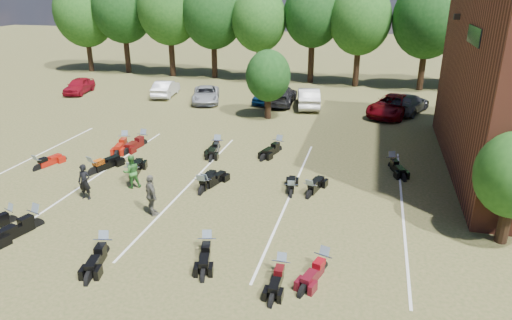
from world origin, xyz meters
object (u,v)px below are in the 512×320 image
(person_black, at_px, (85,182))
(person_grey, at_px, (151,195))
(car_0, at_px, (79,86))
(motorcycle_3, at_px, (105,254))
(motorcycle_14, at_px, (143,145))
(car_4, at_px, (268,94))
(person_green, at_px, (131,172))
(motorcycle_0, at_px, (11,222))
(motorcycle_7, at_px, (38,170))

(person_black, xyz_separation_m, person_grey, (3.64, -0.66, 0.08))
(car_0, xyz_separation_m, motorcycle_3, (16.61, -22.72, -0.69))
(car_0, bearing_deg, motorcycle_14, -53.33)
(car_4, xyz_separation_m, person_green, (-2.41, -18.07, 0.12))
(motorcycle_0, xyz_separation_m, motorcycle_3, (5.06, -1.15, 0.00))
(car_4, relative_size, motorcycle_3, 1.81)
(motorcycle_0, xyz_separation_m, motorcycle_7, (-2.81, 5.15, 0.00))
(person_green, height_order, motorcycle_14, person_green)
(motorcycle_0, bearing_deg, person_grey, 40.88)
(motorcycle_14, bearing_deg, motorcycle_0, -87.81)
(car_4, bearing_deg, person_black, -95.27)
(person_grey, relative_size, motorcycle_14, 0.76)
(car_0, distance_m, motorcycle_0, 24.48)
(motorcycle_7, xyz_separation_m, motorcycle_14, (3.47, 5.06, 0.00))
(car_0, relative_size, person_black, 2.43)
(person_green, height_order, person_grey, person_grey)
(car_0, distance_m, person_grey, 25.80)
(car_4, bearing_deg, car_0, -171.25)
(motorcycle_3, bearing_deg, person_green, 95.79)
(car_4, height_order, person_black, person_black)
(person_grey, xyz_separation_m, motorcycle_0, (-5.35, -2.08, -0.91))
(car_4, xyz_separation_m, motorcycle_14, (-4.90, -12.26, -0.69))
(person_grey, bearing_deg, person_black, 32.92)
(person_black, xyz_separation_m, person_green, (1.43, 1.65, -0.01))
(person_black, distance_m, motorcycle_7, 5.19)
(motorcycle_3, distance_m, motorcycle_7, 10.08)
(person_green, xyz_separation_m, person_grey, (2.21, -2.31, 0.10))
(person_grey, height_order, motorcycle_3, person_grey)
(person_green, bearing_deg, motorcycle_7, -45.48)
(person_black, bearing_deg, car_4, 78.58)
(motorcycle_0, distance_m, motorcycle_3, 5.19)
(car_0, relative_size, motorcycle_7, 1.91)
(car_0, bearing_deg, person_grey, -59.45)
(motorcycle_7, relative_size, motorcycle_14, 0.88)
(person_green, distance_m, motorcycle_3, 5.91)
(motorcycle_0, relative_size, motorcycle_3, 0.89)
(motorcycle_7, bearing_deg, car_0, -47.53)
(car_0, bearing_deg, motorcycle_3, -64.22)
(motorcycle_14, bearing_deg, person_black, -76.07)
(motorcycle_14, bearing_deg, car_4, 74.10)
(motorcycle_3, bearing_deg, car_4, 75.53)
(motorcycle_0, bearing_deg, motorcycle_14, 105.92)
(car_0, xyz_separation_m, person_green, (14.70, -17.18, 0.13))
(person_black, bearing_deg, motorcycle_3, -49.71)
(person_grey, bearing_deg, motorcycle_14, -16.85)
(motorcycle_7, bearing_deg, motorcycle_3, 155.74)
(car_0, xyz_separation_m, person_grey, (16.90, -19.49, 0.22))
(car_0, distance_m, car_4, 17.13)
(person_black, bearing_deg, motorcycle_14, 97.65)
(car_4, relative_size, person_grey, 2.23)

